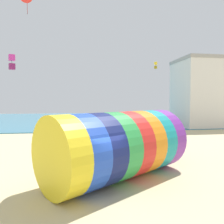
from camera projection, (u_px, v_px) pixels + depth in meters
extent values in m
plane|color=#CCBA8C|center=(95.00, 192.00, 9.29)|extent=(120.00, 120.00, 0.00)
cube|color=teal|center=(82.00, 119.00, 46.80)|extent=(120.00, 40.00, 0.10)
cylinder|color=yellow|center=(59.00, 156.00, 8.71)|extent=(2.63, 3.31, 3.36)
cylinder|color=blue|center=(79.00, 153.00, 9.33)|extent=(2.63, 3.31, 3.36)
cylinder|color=navy|center=(96.00, 150.00, 9.95)|extent=(2.63, 3.31, 3.36)
cylinder|color=green|center=(111.00, 147.00, 10.57)|extent=(2.63, 3.31, 3.36)
cylinder|color=red|center=(124.00, 144.00, 11.19)|extent=(2.63, 3.31, 3.36)
cylinder|color=orange|center=(136.00, 142.00, 11.81)|extent=(2.63, 3.31, 3.36)
cylinder|color=teal|center=(147.00, 140.00, 12.43)|extent=(2.63, 3.31, 3.36)
cylinder|color=purple|center=(157.00, 138.00, 13.05)|extent=(2.63, 3.31, 3.36)
cylinder|color=black|center=(162.00, 137.00, 13.38)|extent=(1.76, 2.60, 3.09)
cylinder|color=#383D56|center=(175.00, 152.00, 14.82)|extent=(0.24, 0.24, 0.84)
cube|color=yellow|center=(175.00, 141.00, 14.79)|extent=(0.42, 0.40, 0.63)
sphere|color=beige|center=(175.00, 135.00, 14.76)|extent=(0.23, 0.23, 0.23)
cube|color=#D1339E|center=(12.00, 58.00, 19.63)|extent=(0.66, 0.66, 0.53)
cube|color=#7D1E5E|center=(12.00, 67.00, 19.67)|extent=(0.66, 0.66, 0.53)
cylinder|color=black|center=(12.00, 62.00, 19.65)|extent=(0.02, 0.02, 1.42)
cube|color=yellow|center=(156.00, 63.00, 26.54)|extent=(0.41, 0.41, 0.32)
cube|color=olive|center=(156.00, 67.00, 26.57)|extent=(0.41, 0.41, 0.32)
cylinder|color=black|center=(156.00, 65.00, 26.55)|extent=(0.02, 0.02, 0.86)
cylinder|color=maroon|center=(27.00, 6.00, 17.36)|extent=(0.03, 0.03, 1.18)
cylinder|color=#726651|center=(122.00, 146.00, 16.79)|extent=(0.24, 0.24, 0.81)
cube|color=#232328|center=(122.00, 137.00, 16.76)|extent=(0.42, 0.36, 0.61)
sphere|color=tan|center=(122.00, 131.00, 16.73)|extent=(0.22, 0.22, 0.22)
cylinder|color=black|center=(100.00, 134.00, 23.24)|extent=(0.24, 0.24, 0.76)
cube|color=white|center=(100.00, 128.00, 23.20)|extent=(0.38, 0.42, 0.57)
sphere|color=beige|center=(100.00, 124.00, 23.18)|extent=(0.21, 0.21, 0.21)
cube|color=silver|center=(206.00, 95.00, 32.87)|extent=(8.70, 6.74, 9.63)
cube|color=#9D9992|center=(207.00, 61.00, 32.61)|extent=(8.87, 6.87, 0.50)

